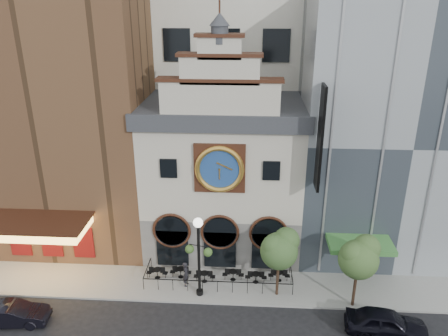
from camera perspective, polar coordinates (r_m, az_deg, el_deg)
The scene contains 18 objects.
ground at distance 31.40m, azimuth -1.04°, elevation -17.44°, with size 120.00×120.00×0.00m, color black.
sidewalk at distance 33.32m, azimuth -0.69°, elevation -14.62°, with size 44.00×5.00×0.15m, color gray.
clock_building at distance 34.71m, azimuth -0.11°, elevation -0.48°, with size 12.60×8.78×18.65m.
theater_building at distance 38.02m, azimuth -20.15°, elevation 9.51°, with size 14.00×15.60×25.00m.
retail_building at distance 37.21m, azimuth 20.59°, elevation 5.28°, with size 14.00×14.40×20.00m.
cafe_railing at distance 33.01m, azimuth -0.70°, elevation -13.89°, with size 10.60×2.60×0.90m, color black, non-canonical shape.
bistro_0 at distance 33.67m, azimuth -8.72°, elevation -13.35°, with size 1.58×0.68×0.90m.
bistro_1 at distance 33.53m, azimuth -5.68°, elevation -13.35°, with size 1.58×0.68×0.90m.
bistro_2 at distance 32.96m, azimuth -2.57°, elevation -13.94°, with size 1.58×0.68×0.90m.
bistro_3 at distance 33.11m, azimuth 1.19°, elevation -13.74°, with size 1.58×0.68×0.90m.
bistro_4 at distance 32.94m, azimuth 4.19°, elevation -14.02°, with size 1.58×0.68×0.90m.
bistro_5 at distance 33.27m, azimuth 7.20°, elevation -13.74°, with size 1.58×0.68×0.90m.
car_right at distance 30.48m, azimuth 20.43°, elevation -18.44°, with size 2.01×4.99×1.70m, color black.
car_left at distance 32.52m, azimuth -25.82°, elevation -16.80°, with size 1.55×4.44×1.46m, color black.
pedestrian at distance 32.43m, azimuth -4.98°, elevation -13.63°, with size 0.69×0.45×1.90m, color black.
lamppost at distance 29.94m, azimuth -3.33°, elevation -10.46°, with size 1.90×0.94×6.06m.
tree_left at distance 30.16m, azimuth 7.30°, elevation -10.34°, with size 2.66×2.56×5.12m.
tree_right at distance 30.23m, azimuth 17.27°, elevation -10.96°, with size 2.73×2.62×5.25m.
Camera 1 is at (2.01, -24.21, 19.90)m, focal length 35.00 mm.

